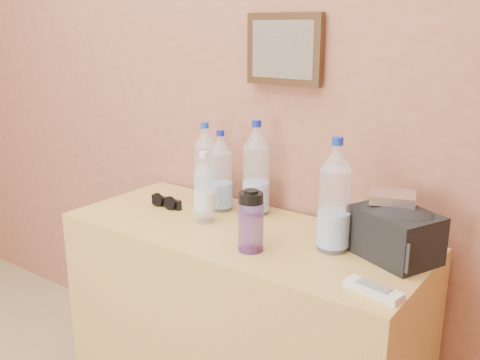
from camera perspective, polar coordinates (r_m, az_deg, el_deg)
name	(u,v)px	position (r m, az deg, el deg)	size (l,w,h in m)	color
picture_frame	(284,49)	(1.95, 4.73, 13.72)	(0.30, 0.03, 0.25)	#382311
dresser	(241,331)	(2.04, 0.06, -15.81)	(1.28, 0.53, 0.80)	tan
pet_large_a	(221,175)	(2.02, -2.06, 0.52)	(0.08, 0.08, 0.31)	#D0E9FF
pet_large_b	(205,168)	(2.10, -3.70, 1.25)	(0.09, 0.09, 0.33)	white
pet_large_c	(256,173)	(1.97, 1.73, 0.73)	(0.10, 0.10, 0.35)	silver
pet_large_d	(335,201)	(1.67, 10.05, -2.26)	(0.10, 0.10, 0.36)	#A8B9D1
pet_small	(204,191)	(1.91, -3.83, -1.22)	(0.07, 0.07, 0.26)	silver
nalgene_bottle	(251,221)	(1.66, 1.15, -4.39)	(0.08, 0.08, 0.20)	#5F3283
sunglasses	(166,202)	(2.10, -7.85, -2.36)	(0.15, 0.05, 0.04)	black
ac_remote	(373,290)	(1.48, 14.03, -11.32)	(0.16, 0.05, 0.02)	white
toiletry_bag	(395,231)	(1.68, 16.21, -5.29)	(0.25, 0.18, 0.17)	black
foil_packet	(393,197)	(1.68, 15.99, -1.80)	(0.13, 0.11, 0.03)	silver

